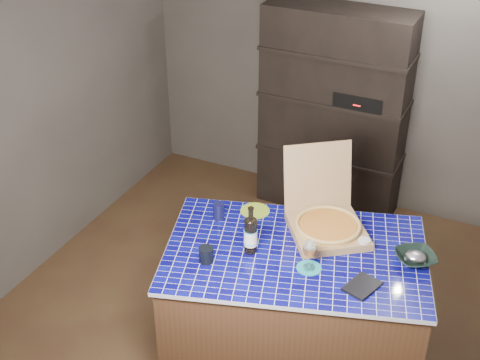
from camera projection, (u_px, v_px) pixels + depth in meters
The scene contains 14 objects.
room at pixel (259, 157), 4.24m from camera, with size 3.50×3.50×3.50m.
shelving_unit at pixel (334, 113), 5.60m from camera, with size 1.20×0.41×1.80m.
kitchen_island at pixel (293, 306), 4.26m from camera, with size 1.79×1.41×0.86m.
pizza_box at pixel (327, 222), 4.18m from camera, with size 0.68×0.70×0.49m.
mead_bottle at pixel (251, 234), 3.98m from camera, with size 0.08×0.08×0.32m.
teal_trivet at pixel (309, 268), 3.90m from camera, with size 0.15×0.15×0.01m, color teal.
wine_glass at pixel (310, 249), 3.83m from camera, with size 0.09×0.09×0.20m.
tumbler at pixel (206, 255), 3.93m from camera, with size 0.09×0.09×0.10m, color black.
dvd_case at pixel (362, 286), 3.75m from camera, with size 0.15×0.21×0.02m, color black.
bowl at pixel (415, 258), 3.94m from camera, with size 0.23×0.23×0.06m, color black.
foil_contents at pixel (416, 256), 3.93m from camera, with size 0.12×0.10×0.06m, color #BBB9C6.
white_jar at pixel (364, 244), 4.05m from camera, with size 0.07×0.07×0.06m, color silver.
navy_cup at pixel (219, 211), 4.31m from camera, with size 0.07×0.07×0.11m, color black.
green_trivet at pixel (255, 211), 4.41m from camera, with size 0.19×0.19×0.01m, color #89A924.
Camera 1 is at (1.48, -3.40, 3.32)m, focal length 50.00 mm.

